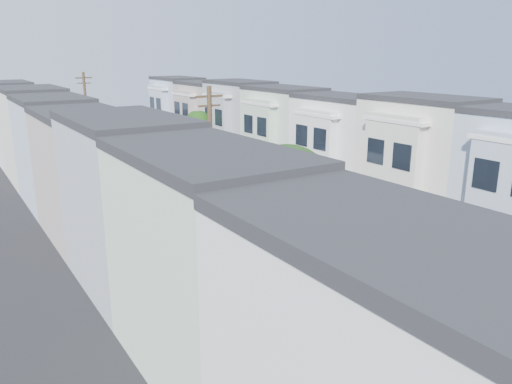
{
  "coord_description": "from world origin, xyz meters",
  "views": [
    {
      "loc": [
        -18.87,
        -22.22,
        11.78
      ],
      "look_at": [
        -0.16,
        6.91,
        2.2
      ],
      "focal_mm": 35.0,
      "sensor_mm": 36.0,
      "label": 1
    }
  ],
  "objects_px": {
    "fedex_truck": "(255,182)",
    "parked_left_d": "(174,210)",
    "tree_a": "(447,301)",
    "tree_d": "(125,139)",
    "parked_left_b": "(324,303)",
    "utility_pole_near": "(211,177)",
    "utility_pole_far": "(88,124)",
    "tree_c": "(183,176)",
    "tree_far_r": "(199,123)",
    "parked_right_c": "(243,175)",
    "parked_right_d": "(185,154)",
    "lead_sedan": "(214,178)",
    "parked_left_c": "(238,248)",
    "parked_right_a": "(498,272)",
    "parked_right_b": "(419,242)",
    "tree_e": "(81,124)",
    "tree_b": "(284,198)"
  },
  "relations": [
    {
      "from": "fedex_truck",
      "to": "parked_left_d",
      "type": "relative_size",
      "value": 1.46
    },
    {
      "from": "tree_a",
      "to": "tree_d",
      "type": "relative_size",
      "value": 0.89
    },
    {
      "from": "tree_a",
      "to": "parked_left_b",
      "type": "bearing_deg",
      "value": 79.15
    },
    {
      "from": "utility_pole_near",
      "to": "utility_pole_far",
      "type": "distance_m",
      "value": 26.0
    },
    {
      "from": "parked_left_d",
      "to": "tree_c",
      "type": "bearing_deg",
      "value": -100.81
    },
    {
      "from": "parked_left_b",
      "to": "parked_left_d",
      "type": "distance_m",
      "value": 17.16
    },
    {
      "from": "utility_pole_near",
      "to": "tree_far_r",
      "type": "bearing_deg",
      "value": 64.87
    },
    {
      "from": "utility_pole_near",
      "to": "parked_right_c",
      "type": "xyz_separation_m",
      "value": [
        11.2,
        14.99,
        -4.42
      ]
    },
    {
      "from": "parked_left_d",
      "to": "parked_right_d",
      "type": "xyz_separation_m",
      "value": [
        9.8,
        19.17,
        0.02
      ]
    },
    {
      "from": "tree_d",
      "to": "lead_sedan",
      "type": "bearing_deg",
      "value": 6.14
    },
    {
      "from": "utility_pole_far",
      "to": "parked_left_c",
      "type": "distance_m",
      "value": 26.9
    },
    {
      "from": "parked_right_a",
      "to": "parked_right_b",
      "type": "relative_size",
      "value": 1.0
    },
    {
      "from": "tree_far_r",
      "to": "utility_pole_far",
      "type": "bearing_deg",
      "value": -170.87
    },
    {
      "from": "fedex_truck",
      "to": "parked_left_c",
      "type": "distance_m",
      "value": 11.93
    },
    {
      "from": "parked_left_b",
      "to": "lead_sedan",
      "type": "bearing_deg",
      "value": 78.58
    },
    {
      "from": "tree_e",
      "to": "tree_far_r",
      "type": "relative_size",
      "value": 1.32
    },
    {
      "from": "tree_e",
      "to": "parked_left_d",
      "type": "bearing_deg",
      "value": -85.97
    },
    {
      "from": "parked_right_c",
      "to": "parked_right_a",
      "type": "bearing_deg",
      "value": -93.46
    },
    {
      "from": "parked_right_a",
      "to": "parked_right_c",
      "type": "distance_m",
      "value": 25.8
    },
    {
      "from": "parked_left_b",
      "to": "utility_pole_far",
      "type": "bearing_deg",
      "value": 97.29
    },
    {
      "from": "tree_far_r",
      "to": "parked_right_c",
      "type": "height_order",
      "value": "tree_far_r"
    },
    {
      "from": "tree_b",
      "to": "lead_sedan",
      "type": "bearing_deg",
      "value": 69.51
    },
    {
      "from": "tree_d",
      "to": "tree_far_r",
      "type": "bearing_deg",
      "value": 45.55
    },
    {
      "from": "tree_b",
      "to": "fedex_truck",
      "type": "height_order",
      "value": "tree_b"
    },
    {
      "from": "utility_pole_near",
      "to": "parked_right_d",
      "type": "height_order",
      "value": "utility_pole_near"
    },
    {
      "from": "tree_c",
      "to": "parked_right_c",
      "type": "height_order",
      "value": "tree_c"
    },
    {
      "from": "utility_pole_far",
      "to": "parked_left_b",
      "type": "bearing_deg",
      "value": -87.67
    },
    {
      "from": "tree_d",
      "to": "tree_c",
      "type": "bearing_deg",
      "value": -90.0
    },
    {
      "from": "lead_sedan",
      "to": "parked_right_c",
      "type": "bearing_deg",
      "value": -17.61
    },
    {
      "from": "fedex_truck",
      "to": "utility_pole_near",
      "type": "bearing_deg",
      "value": -131.92
    },
    {
      "from": "tree_c",
      "to": "lead_sedan",
      "type": "distance_m",
      "value": 14.97
    },
    {
      "from": "parked_right_a",
      "to": "parked_right_d",
      "type": "relative_size",
      "value": 0.95
    },
    {
      "from": "utility_pole_far",
      "to": "parked_right_d",
      "type": "distance_m",
      "value": 12.24
    },
    {
      "from": "tree_d",
      "to": "parked_right_a",
      "type": "relative_size",
      "value": 1.71
    },
    {
      "from": "utility_pole_near",
      "to": "parked_left_c",
      "type": "xyz_separation_m",
      "value": [
        1.4,
        -0.5,
        -4.41
      ]
    },
    {
      "from": "tree_a",
      "to": "parked_right_d",
      "type": "xyz_separation_m",
      "value": [
        11.2,
        43.65,
        -3.77
      ]
    },
    {
      "from": "tree_d",
      "to": "tree_e",
      "type": "bearing_deg",
      "value": 90.0
    },
    {
      "from": "utility_pole_near",
      "to": "parked_left_c",
      "type": "bearing_deg",
      "value": -19.7
    },
    {
      "from": "tree_b",
      "to": "tree_e",
      "type": "height_order",
      "value": "tree_b"
    },
    {
      "from": "parked_left_c",
      "to": "parked_left_d",
      "type": "distance_m",
      "value": 9.33
    },
    {
      "from": "utility_pole_far",
      "to": "parked_right_c",
      "type": "height_order",
      "value": "utility_pole_far"
    },
    {
      "from": "tree_a",
      "to": "parked_left_c",
      "type": "height_order",
      "value": "tree_a"
    },
    {
      "from": "utility_pole_near",
      "to": "parked_right_c",
      "type": "height_order",
      "value": "utility_pole_near"
    },
    {
      "from": "parked_left_b",
      "to": "parked_right_d",
      "type": "relative_size",
      "value": 0.87
    },
    {
      "from": "lead_sedan",
      "to": "parked_left_b",
      "type": "distance_m",
      "value": 24.93
    },
    {
      "from": "tree_a",
      "to": "utility_pole_near",
      "type": "height_order",
      "value": "utility_pole_near"
    },
    {
      "from": "tree_d",
      "to": "tree_e",
      "type": "xyz_separation_m",
      "value": [
        0.0,
        14.05,
        -0.35
      ]
    },
    {
      "from": "utility_pole_near",
      "to": "lead_sedan",
      "type": "xyz_separation_m",
      "value": [
        8.43,
        15.58,
        -4.4
      ]
    },
    {
      "from": "tree_c",
      "to": "utility_pole_far",
      "type": "distance_m",
      "value": 22.24
    },
    {
      "from": "tree_e",
      "to": "utility_pole_near",
      "type": "relative_size",
      "value": 0.72
    }
  ]
}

